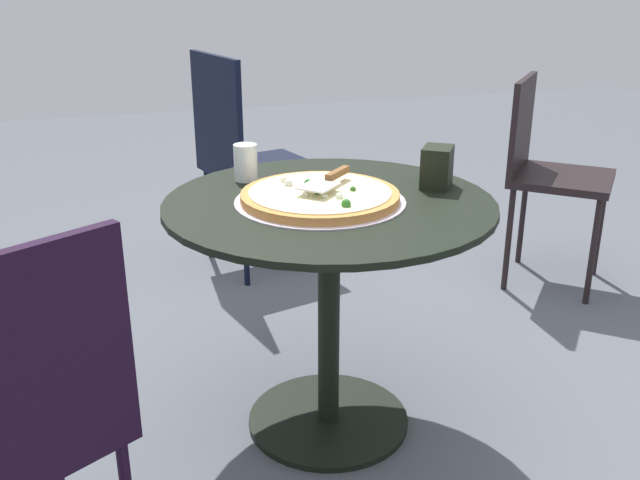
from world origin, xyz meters
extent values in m
plane|color=#555961|center=(0.00, 0.00, 0.00)|extent=(10.00, 10.00, 0.00)
cylinder|color=black|center=(0.00, 0.00, 0.67)|extent=(0.87, 0.87, 0.02)
cylinder|color=black|center=(0.00, 0.00, 0.34)|extent=(0.06, 0.06, 0.65)
cylinder|color=black|center=(0.00, 0.00, 0.01)|extent=(0.47, 0.47, 0.02)
cylinder|color=silver|center=(0.03, 0.01, 0.68)|extent=(0.44, 0.44, 0.00)
cylinder|color=#CE8742|center=(0.03, 0.01, 0.70)|extent=(0.41, 0.41, 0.02)
cylinder|color=beige|center=(0.03, 0.01, 0.71)|extent=(0.37, 0.37, 0.00)
sphere|color=#2B671D|center=(0.04, 0.03, 0.72)|extent=(0.02, 0.02, 0.02)
sphere|color=silver|center=(0.09, -0.11, 0.72)|extent=(0.02, 0.02, 0.02)
sphere|color=silver|center=(0.09, -0.07, 0.72)|extent=(0.02, 0.02, 0.02)
sphere|color=#346821|center=(-0.05, 0.03, 0.71)|extent=(0.02, 0.02, 0.02)
sphere|color=silver|center=(0.00, 0.08, 0.72)|extent=(0.02, 0.02, 0.02)
sphere|color=#236225|center=(0.04, -0.05, 0.72)|extent=(0.02, 0.02, 0.02)
sphere|color=white|center=(0.07, 0.04, 0.72)|extent=(0.02, 0.02, 0.02)
sphere|color=#2F7326|center=(0.01, 0.14, 0.72)|extent=(0.02, 0.02, 0.02)
sphere|color=silver|center=(0.03, 0.07, 0.71)|extent=(0.02, 0.02, 0.02)
cube|color=silver|center=(0.04, 0.03, 0.73)|extent=(0.13, 0.13, 0.00)
cube|color=brown|center=(-0.04, -0.05, 0.74)|extent=(0.09, 0.09, 0.02)
cylinder|color=silver|center=(0.17, -0.25, 0.73)|extent=(0.07, 0.07, 0.10)
cube|color=black|center=(-0.32, -0.03, 0.74)|extent=(0.12, 0.12, 0.11)
cube|color=black|center=(0.78, 0.43, 0.43)|extent=(0.49, 0.49, 0.03)
cube|color=black|center=(0.70, 0.58, 0.65)|extent=(0.33, 0.20, 0.40)
cylinder|color=black|center=(0.73, 0.23, 0.21)|extent=(0.02, 0.02, 0.42)
cube|color=black|center=(-1.21, -0.67, 0.45)|extent=(0.54, 0.54, 0.03)
cube|color=black|center=(-1.08, -0.79, 0.66)|extent=(0.28, 0.30, 0.38)
cylinder|color=black|center=(-1.44, -0.68, 0.22)|extent=(0.02, 0.02, 0.44)
cylinder|color=black|center=(-1.22, -0.44, 0.22)|extent=(0.02, 0.02, 0.44)
cylinder|color=black|center=(-1.20, -0.90, 0.22)|extent=(0.02, 0.02, 0.44)
cylinder|color=black|center=(-0.98, -0.66, 0.22)|extent=(0.02, 0.02, 0.44)
cube|color=black|center=(-0.11, -1.25, 0.43)|extent=(0.53, 0.53, 0.03)
cube|color=black|center=(0.08, -1.20, 0.69)|extent=(0.13, 0.43, 0.48)
cylinder|color=black|center=(-0.25, -1.48, 0.21)|extent=(0.02, 0.02, 0.42)
cylinder|color=black|center=(-0.34, -1.11, 0.21)|extent=(0.02, 0.02, 0.42)
cylinder|color=black|center=(0.11, -1.38, 0.21)|extent=(0.02, 0.02, 0.42)
cylinder|color=black|center=(0.02, -1.02, 0.21)|extent=(0.02, 0.02, 0.42)
camera|label=1|loc=(0.56, 1.68, 1.25)|focal=40.19mm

